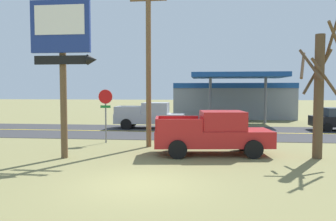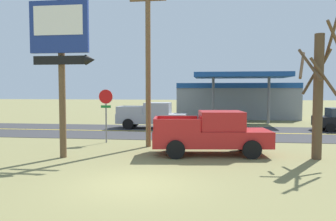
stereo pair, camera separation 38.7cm
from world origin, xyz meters
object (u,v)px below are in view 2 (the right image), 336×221
object	(u,v)px
motel_sign	(61,47)
stop_sign	(106,106)
utility_pole	(148,55)
pickup_silver_on_road	(153,116)
bare_tree	(318,91)
pickup_red_parked_on_lawn	(212,133)
gas_station	(236,99)

from	to	relation	value
motel_sign	stop_sign	size ratio (longest dim) A/B	2.35
utility_pole	pickup_silver_on_road	xyz separation A→B (m)	(-1.23, 8.16, -3.72)
bare_tree	pickup_silver_on_road	xyz separation A→B (m)	(-8.87, 10.30, -1.92)
stop_sign	pickup_silver_on_road	bearing A→B (deg)	79.48
motel_sign	bare_tree	distance (m)	10.92
utility_pole	pickup_red_parked_on_lawn	world-z (taller)	utility_pole
pickup_silver_on_road	pickup_red_parked_on_lawn	bearing A→B (deg)	-65.50
motel_sign	stop_sign	world-z (taller)	motel_sign
utility_pole	bare_tree	bearing A→B (deg)	-15.63
motel_sign	bare_tree	xyz separation A→B (m)	(10.69, 1.21, -1.85)
motel_sign	bare_tree	world-z (taller)	motel_sign
pickup_silver_on_road	gas_station	bearing A→B (deg)	57.07
pickup_silver_on_road	stop_sign	bearing A→B (deg)	-100.52
stop_sign	bare_tree	xyz separation A→B (m)	(10.20, -3.12, 0.86)
utility_pole	bare_tree	size ratio (longest dim) A/B	1.47
stop_sign	utility_pole	distance (m)	3.82
stop_sign	utility_pole	xyz separation A→B (m)	(2.56, -0.98, 2.66)
gas_station	bare_tree	bearing A→B (deg)	-84.79
motel_sign	pickup_silver_on_road	size ratio (longest dim) A/B	1.33
bare_tree	stop_sign	bearing A→B (deg)	163.01
bare_tree	pickup_red_parked_on_lawn	size ratio (longest dim) A/B	1.10
motel_sign	gas_station	size ratio (longest dim) A/B	0.58
bare_tree	pickup_silver_on_road	world-z (taller)	bare_tree
utility_pole	pickup_silver_on_road	size ratio (longest dim) A/B	1.68
pickup_red_parked_on_lawn	bare_tree	bearing A→B (deg)	-5.76
bare_tree	gas_station	distance (m)	21.13
motel_sign	gas_station	world-z (taller)	motel_sign
motel_sign	utility_pole	world-z (taller)	utility_pole
motel_sign	pickup_red_parked_on_lawn	distance (m)	7.54
motel_sign	bare_tree	size ratio (longest dim) A/B	1.17
utility_pole	pickup_silver_on_road	world-z (taller)	utility_pole
gas_station	stop_sign	bearing A→B (deg)	-114.82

